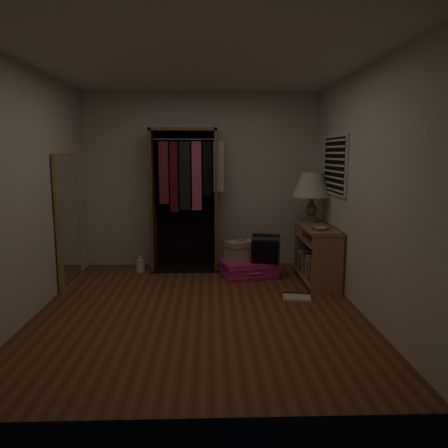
{
  "coord_description": "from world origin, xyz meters",
  "views": [
    {
      "loc": [
        0.11,
        -4.59,
        1.7
      ],
      "look_at": [
        0.3,
        0.95,
        0.8
      ],
      "focal_mm": 35.0,
      "sensor_mm": 36.0,
      "label": 1
    }
  ],
  "objects": [
    {
      "name": "brass_tray",
      "position": [
        1.54,
        0.81,
        0.76
      ],
      "size": [
        0.27,
        0.27,
        0.01
      ],
      "rotation": [
        0.0,
        0.0,
        0.08
      ],
      "color": "#AF7B43",
      "rests_on": "console_bookshelf"
    },
    {
      "name": "open_wardrobe",
      "position": [
        -0.21,
        1.77,
        1.22
      ],
      "size": [
        1.05,
        0.5,
        2.05
      ],
      "color": "brown",
      "rests_on": "ground"
    },
    {
      "name": "black_bag",
      "position": [
        0.88,
        1.22,
        0.42
      ],
      "size": [
        0.41,
        0.32,
        0.4
      ],
      "rotation": [
        0.0,
        0.0,
        -0.25
      ],
      "color": "black",
      "rests_on": "pink_suitcase"
    },
    {
      "name": "white_jug",
      "position": [
        -0.9,
        1.6,
        0.09
      ],
      "size": [
        0.17,
        0.17,
        0.22
      ],
      "rotation": [
        0.0,
        0.0,
        -0.43
      ],
      "color": "silver",
      "rests_on": "ground"
    },
    {
      "name": "ground",
      "position": [
        0.0,
        0.0,
        0.0
      ],
      "size": [
        4.0,
        4.0,
        0.0
      ],
      "primitive_type": "plane",
      "color": "brown",
      "rests_on": "ground"
    },
    {
      "name": "floor_mirror",
      "position": [
        -1.7,
        1.0,
        0.85
      ],
      "size": [
        0.06,
        0.8,
        1.7
      ],
      "color": "#AA8052",
      "rests_on": "ground"
    },
    {
      "name": "pink_suitcase",
      "position": [
        0.65,
        1.29,
        0.11
      ],
      "size": [
        0.83,
        0.68,
        0.22
      ],
      "rotation": [
        0.0,
        0.0,
        0.23
      ],
      "color": "#D91A87",
      "rests_on": "ground"
    },
    {
      "name": "console_bookshelf",
      "position": [
        1.54,
        1.04,
        0.39
      ],
      "size": [
        0.42,
        1.12,
        0.75
      ],
      "color": "#956848",
      "rests_on": "ground"
    },
    {
      "name": "table_lamp",
      "position": [
        1.54,
        1.42,
        1.25
      ],
      "size": [
        0.62,
        0.62,
        0.69
      ],
      "rotation": [
        0.0,
        0.0,
        -0.14
      ],
      "color": "#48592B",
      "rests_on": "console_bookshelf"
    },
    {
      "name": "floor_book",
      "position": [
        1.15,
        0.36,
        0.01
      ],
      "size": [
        0.37,
        0.31,
        0.03
      ],
      "rotation": [
        0.0,
        0.0,
        -0.19
      ],
      "color": "beige",
      "rests_on": "ground"
    },
    {
      "name": "ceramic_bowl",
      "position": [
        1.49,
        0.72,
        0.77
      ],
      "size": [
        0.18,
        0.18,
        0.04
      ],
      "primitive_type": "imported",
      "rotation": [
        0.0,
        0.0,
        0.1
      ],
      "color": "#96B597",
      "rests_on": "console_bookshelf"
    },
    {
      "name": "room_walls",
      "position": [
        0.08,
        0.04,
        1.5
      ],
      "size": [
        3.52,
        4.02,
        2.6
      ],
      "color": "beige",
      "rests_on": "ground"
    },
    {
      "name": "train_case",
      "position": [
        0.55,
        1.33,
        0.36
      ],
      "size": [
        0.49,
        0.43,
        0.3
      ],
      "rotation": [
        0.0,
        0.0,
        0.43
      ],
      "color": "tan",
      "rests_on": "pink_suitcase"
    }
  ]
}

